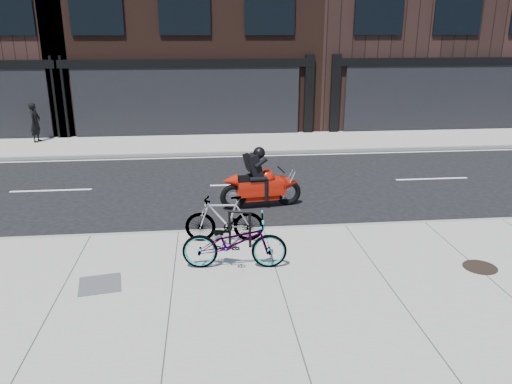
{
  "coord_description": "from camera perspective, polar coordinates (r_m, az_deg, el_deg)",
  "views": [
    {
      "loc": [
        -1.31,
        -12.9,
        4.64
      ],
      "look_at": [
        -0.13,
        -1.51,
        0.9
      ],
      "focal_mm": 35.0,
      "sensor_mm": 36.0,
      "label": 1
    }
  ],
  "objects": [
    {
      "name": "bicycle_front",
      "position": [
        9.83,
        -2.47,
        -5.72
      ],
      "size": [
        2.12,
        0.89,
        1.08
      ],
      "primitive_type": "imported",
      "rotation": [
        0.0,
        0.0,
        1.49
      ],
      "color": "gray",
      "rests_on": "sidewalk_near"
    },
    {
      "name": "bike_rack",
      "position": [
        10.75,
        -1.86,
        -3.87
      ],
      "size": [
        0.49,
        0.16,
        0.84
      ],
      "rotation": [
        0.0,
        0.0,
        -0.22
      ],
      "color": "black",
      "rests_on": "sidewalk_near"
    },
    {
      "name": "sidewalk_near",
      "position": [
        9.22,
        3.08,
        -11.69
      ],
      "size": [
        60.0,
        6.0,
        0.13
      ],
      "primitive_type": "cube",
      "color": "gray",
      "rests_on": "ground"
    },
    {
      "name": "ground",
      "position": [
        13.77,
        -0.13,
        -1.6
      ],
      "size": [
        120.0,
        120.0,
        0.0
      ],
      "primitive_type": "plane",
      "color": "black",
      "rests_on": "ground"
    },
    {
      "name": "utility_grate",
      "position": [
        9.84,
        -17.42,
        -10.03
      ],
      "size": [
        0.87,
        0.87,
        0.02
      ],
      "primitive_type": "cube",
      "rotation": [
        0.0,
        0.0,
        0.17
      ],
      "color": "#4C4C4E",
      "rests_on": "sidewalk_near"
    },
    {
      "name": "sidewalk_far",
      "position": [
        21.19,
        -2.26,
        5.61
      ],
      "size": [
        60.0,
        3.5,
        0.13
      ],
      "primitive_type": "cube",
      "color": "gray",
      "rests_on": "ground"
    },
    {
      "name": "manhole_cover",
      "position": [
        10.98,
        24.22,
        -7.84
      ],
      "size": [
        0.86,
        0.86,
        0.02
      ],
      "primitive_type": "cylinder",
      "rotation": [
        0.0,
        0.0,
        -0.39
      ],
      "color": "black",
      "rests_on": "sidewalk_near"
    },
    {
      "name": "pedestrian",
      "position": [
        22.92,
        -23.92,
        7.29
      ],
      "size": [
        0.48,
        0.65,
        1.63
      ],
      "primitive_type": "imported",
      "rotation": [
        0.0,
        0.0,
        1.41
      ],
      "color": "black",
      "rests_on": "sidewalk_far"
    },
    {
      "name": "bicycle_rear",
      "position": [
        11.05,
        -3.63,
        -3.09
      ],
      "size": [
        1.78,
        0.63,
        1.05
      ],
      "primitive_type": "imported",
      "rotation": [
        0.0,
        0.0,
        4.63
      ],
      "color": "gray",
      "rests_on": "sidewalk_near"
    },
    {
      "name": "motorcycle",
      "position": [
        13.51,
        0.98,
        1.08
      ],
      "size": [
        2.27,
        0.67,
        1.7
      ],
      "rotation": [
        0.0,
        0.0,
        0.13
      ],
      "color": "black",
      "rests_on": "ground"
    }
  ]
}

